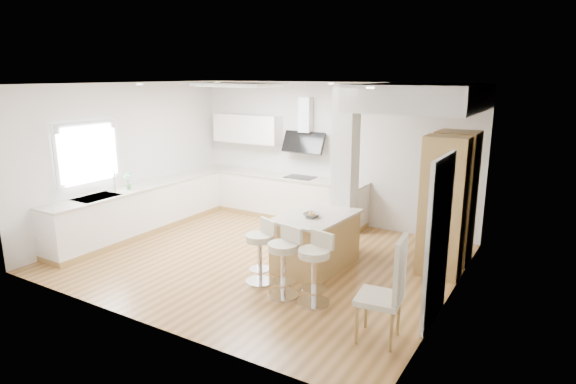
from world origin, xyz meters
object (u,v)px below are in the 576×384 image
Objects in this scene: bar_stool_c at (315,265)px; peninsula at (316,241)px; bar_stool_a at (261,248)px; dining_chair at (389,287)px; bar_stool_b at (284,258)px.

peninsula is at bearing 131.64° from bar_stool_c.
dining_chair reaches higher than bar_stool_a.
bar_stool_b is 0.46m from bar_stool_c.
bar_stool_b is at bearing -80.55° from peninsula.
peninsula is 1.51× the size of bar_stool_c.
bar_stool_c is (0.46, 0.01, 0.00)m from bar_stool_b.
bar_stool_a is at bearing -176.16° from bar_stool_c.
bar_stool_c is at bearing -59.09° from peninsula.
bar_stool_c is (0.57, -1.11, 0.11)m from peninsula.
bar_stool_b reaches higher than peninsula.
dining_chair is (1.15, -0.41, 0.13)m from bar_stool_c.
peninsula is 2.31m from dining_chair.
bar_stool_a is 0.97× the size of bar_stool_b.
peninsula is at bearing 89.38° from bar_stool_a.
dining_chair reaches higher than bar_stool_c.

